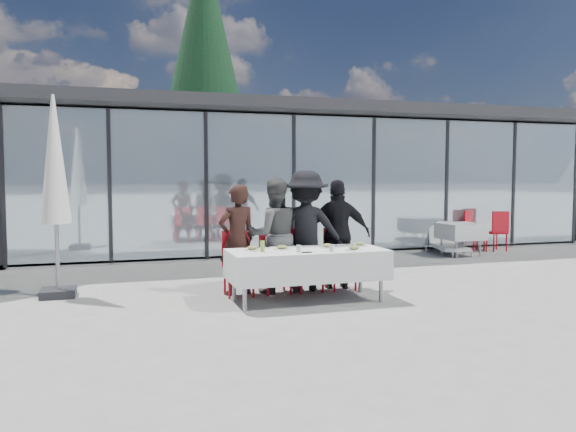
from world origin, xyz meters
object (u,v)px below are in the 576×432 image
object	(u,v)px
diner_d	(338,234)
plate_d	(360,244)
diner_a	(237,240)
dining_table	(307,264)
diner_chair_d	(339,255)
folded_eyeglasses	(307,252)
plate_extra	(354,248)
market_umbrella	(55,170)
diner_c	(306,231)
spare_chair_b	(498,229)
spare_chair_a	(472,229)
diner_chair_c	(306,257)
juice_bottle	(262,246)
plate_a	(253,249)
diner_chair_b	(275,258)
diner_chair_a	(237,260)
plate_b	(282,248)
plate_c	(328,246)
diner_b	(274,235)
lounger	(446,242)
spare_table_right	(461,231)
conifer_tree	(205,62)

from	to	relation	value
diner_d	plate_d	bearing A→B (deg)	114.58
diner_a	dining_table	bearing A→B (deg)	121.66
diner_chair_d	folded_eyeglasses	size ratio (longest dim) A/B	6.96
diner_d	plate_extra	world-z (taller)	diner_d
folded_eyeglasses	market_umbrella	size ratio (longest dim) A/B	0.05
diner_c	spare_chair_b	bearing A→B (deg)	-135.24
spare_chair_a	market_umbrella	distance (m)	9.60
diner_chair_c	juice_bottle	world-z (taller)	diner_chair_c
dining_table	juice_bottle	distance (m)	0.74
plate_a	spare_chair_b	distance (m)	7.82
diner_c	market_umbrella	size ratio (longest dim) A/B	0.63
diner_chair_b	spare_chair_b	distance (m)	7.11
spare_chair_b	diner_chair_a	bearing A→B (deg)	-156.82
diner_c	diner_chair_c	size ratio (longest dim) A/B	1.94
diner_chair_b	diner_chair_d	distance (m)	1.07
diner_c	diner_chair_c	xyz separation A→B (m)	(-0.00, -0.02, -0.41)
diner_chair_b	spare_chair_a	bearing A→B (deg)	29.12
juice_bottle	market_umbrella	distance (m)	3.31
plate_b	spare_chair_b	size ratio (longest dim) A/B	0.25
diner_chair_d	plate_c	bearing A→B (deg)	-124.17
plate_extra	juice_bottle	world-z (taller)	juice_bottle
plate_d	diner_b	bearing A→B (deg)	152.15
diner_chair_b	lounger	xyz separation A→B (m)	(5.07, 3.08, -0.28)
plate_extra	spare_chair_b	distance (m)	6.87
juice_bottle	spare_chair_a	xyz separation A→B (m)	(6.34, 4.10, -0.29)
dining_table	diner_chair_a	size ratio (longest dim) A/B	2.32
plate_extra	lounger	distance (m)	5.88
spare_chair_b	plate_c	bearing A→B (deg)	-147.73
dining_table	plate_a	distance (m)	0.82
dining_table	plate_extra	bearing A→B (deg)	-23.80
diner_chair_b	juice_bottle	xyz separation A→B (m)	(-0.40, -0.80, 0.29)
plate_b	spare_table_right	size ratio (longest dim) A/B	0.29
dining_table	conifer_tree	bearing A→B (deg)	87.20
plate_a	plate_c	world-z (taller)	same
plate_d	spare_chair_b	world-z (taller)	spare_chair_b
dining_table	plate_a	world-z (taller)	plate_a
plate_extra	plate_d	bearing A→B (deg)	56.16
spare_table_right	diner_chair_c	bearing A→B (deg)	-150.31
plate_a	market_umbrella	size ratio (longest dim) A/B	0.08
plate_d	dining_table	bearing A→B (deg)	-170.05
plate_b	lounger	bearing A→B (deg)	35.96
diner_chair_a	plate_c	world-z (taller)	diner_chair_a
diner_c	plate_b	size ratio (longest dim) A/B	7.65
spare_table_right	spare_chair_a	bearing A→B (deg)	40.38
spare_chair_b	market_umbrella	distance (m)	10.00
spare_table_right	juice_bottle	bearing A→B (deg)	-148.28
diner_chair_a	plate_b	xyz separation A→B (m)	(0.51, -0.65, 0.24)
juice_bottle	conifer_tree	bearing A→B (deg)	84.31
spare_chair_a	spare_chair_b	size ratio (longest dim) A/B	1.00
plate_extra	spare_chair_a	size ratio (longest dim) A/B	0.25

